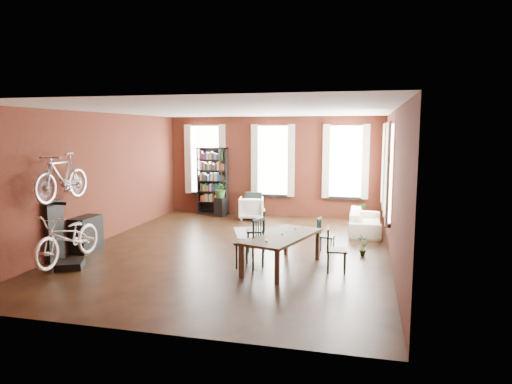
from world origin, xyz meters
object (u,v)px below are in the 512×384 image
(dining_chair_b, at_px, (256,230))
(bookshelf, at_px, (213,181))
(cream_sofa, at_px, (365,218))
(dining_chair_c, at_px, (337,250))
(white_armchair, at_px, (251,207))
(plant_stand, at_px, (220,207))
(bicycle_floor, at_px, (67,215))
(dining_table, at_px, (282,252))
(console_table, at_px, (86,234))
(dining_chair_a, at_px, (250,243))
(dining_chair_d, at_px, (326,236))
(bike_trainer, at_px, (70,265))

(dining_chair_b, xyz_separation_m, bookshelf, (-2.50, 4.25, 0.62))
(bookshelf, distance_m, cream_sofa, 5.28)
(bookshelf, bearing_deg, dining_chair_b, -59.51)
(dining_chair_c, relative_size, white_armchair, 1.14)
(dining_chair_c, height_order, bookshelf, bookshelf)
(dining_chair_b, height_order, plant_stand, dining_chair_b)
(dining_chair_c, distance_m, bookshelf, 7.02)
(white_armchair, distance_m, bicycle_floor, 6.35)
(bookshelf, height_order, white_armchair, bookshelf)
(dining_chair_b, bearing_deg, bicycle_floor, -71.55)
(dining_table, relative_size, console_table, 2.49)
(console_table, xyz_separation_m, plant_stand, (1.66, 4.80, -0.10))
(dining_chair_b, xyz_separation_m, bicycle_floor, (-3.30, -2.23, 0.62))
(console_table, bearing_deg, bookshelf, 76.17)
(dining_chair_a, height_order, dining_chair_b, dining_chair_a)
(dining_chair_c, height_order, bicycle_floor, bicycle_floor)
(cream_sofa, bearing_deg, dining_chair_b, 136.24)
(bookshelf, height_order, cream_sofa, bookshelf)
(dining_table, bearing_deg, dining_chair_d, 77.13)
(bike_trainer, bearing_deg, dining_chair_a, 14.23)
(dining_chair_a, bearing_deg, white_armchair, -148.67)
(dining_table, distance_m, bicycle_floor, 4.33)
(console_table, bearing_deg, cream_sofa, 29.33)
(dining_table, bearing_deg, bicycle_floor, -148.94)
(bike_trainer, distance_m, plant_stand, 6.20)
(dining_chair_c, bearing_deg, bookshelf, 33.49)
(dining_chair_d, bearing_deg, cream_sofa, -11.64)
(bicycle_floor, bearing_deg, cream_sofa, 40.70)
(cream_sofa, xyz_separation_m, bicycle_floor, (-5.75, -4.78, 0.69))
(dining_chair_b, xyz_separation_m, cream_sofa, (2.45, 2.55, -0.07))
(bookshelf, bearing_deg, console_table, -103.83)
(dining_chair_d, relative_size, console_table, 1.00)
(bookshelf, bearing_deg, dining_table, -58.50)
(dining_table, height_order, plant_stand, dining_table)
(dining_chair_a, xyz_separation_m, white_armchair, (-1.24, 5.00, -0.14))
(dining_table, height_order, bicycle_floor, bicycle_floor)
(bike_trainer, bearing_deg, console_table, 110.44)
(dining_chair_b, height_order, dining_chair_d, dining_chair_b)
(dining_chair_b, relative_size, plant_stand, 1.59)
(dining_table, xyz_separation_m, dining_chair_b, (-0.83, 1.19, 0.14))
(dining_chair_b, height_order, dining_chair_c, dining_chair_b)
(dining_chair_a, relative_size, white_armchair, 1.36)
(dining_chair_a, distance_m, bicycle_floor, 3.66)
(bookshelf, bearing_deg, bicycle_floor, -97.00)
(dining_chair_d, xyz_separation_m, plant_stand, (-3.71, 3.71, -0.10))
(dining_chair_a, bearing_deg, dining_chair_c, 113.24)
(cream_sofa, bearing_deg, dining_chair_d, 160.56)
(bookshelf, relative_size, plant_stand, 3.67)
(cream_sofa, relative_size, console_table, 2.60)
(dining_chair_a, bearing_deg, dining_chair_b, -154.04)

